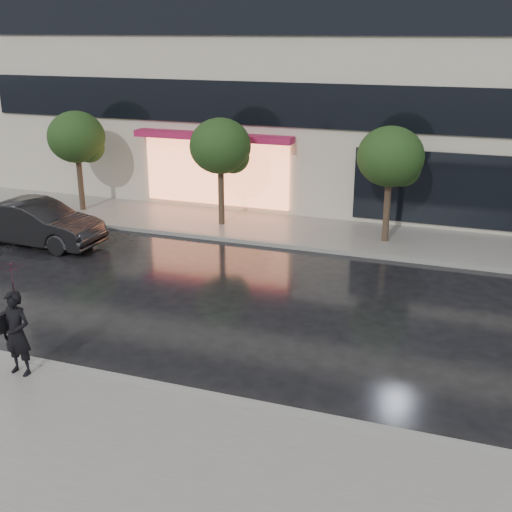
% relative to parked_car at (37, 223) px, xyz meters
% --- Properties ---
extents(ground, '(120.00, 120.00, 0.00)m').
position_rel_parked_car_xyz_m(ground, '(8.06, -6.00, -0.76)').
color(ground, black).
rests_on(ground, ground).
extents(sidewalk_near, '(60.00, 4.50, 0.12)m').
position_rel_parked_car_xyz_m(sidewalk_near, '(8.06, -9.25, -0.70)').
color(sidewalk_near, slate).
rests_on(sidewalk_near, ground).
extents(sidewalk_far, '(60.00, 3.50, 0.12)m').
position_rel_parked_car_xyz_m(sidewalk_far, '(8.06, 4.25, -0.70)').
color(sidewalk_far, slate).
rests_on(sidewalk_far, ground).
extents(curb_near, '(60.00, 0.25, 0.14)m').
position_rel_parked_car_xyz_m(curb_near, '(8.06, -7.00, -0.69)').
color(curb_near, gray).
rests_on(curb_near, ground).
extents(curb_far, '(60.00, 0.25, 0.14)m').
position_rel_parked_car_xyz_m(curb_far, '(8.06, 2.50, -0.69)').
color(curb_far, gray).
rests_on(curb_far, ground).
extents(tree_far_west, '(2.20, 2.20, 3.99)m').
position_rel_parked_car_xyz_m(tree_far_west, '(-0.88, 4.03, 2.16)').
color(tree_far_west, '#33261C').
rests_on(tree_far_west, ground).
extents(tree_mid_west, '(2.20, 2.20, 3.99)m').
position_rel_parked_car_xyz_m(tree_mid_west, '(5.12, 4.03, 2.16)').
color(tree_mid_west, '#33261C').
rests_on(tree_mid_west, ground).
extents(tree_mid_east, '(2.20, 2.20, 3.99)m').
position_rel_parked_car_xyz_m(tree_mid_east, '(11.12, 4.03, 2.16)').
color(tree_mid_east, '#33261C').
rests_on(tree_mid_east, ground).
extents(parked_car, '(4.67, 1.75, 1.52)m').
position_rel_parked_car_xyz_m(parked_car, '(0.00, 0.00, 0.00)').
color(parked_car, black).
rests_on(parked_car, ground).
extents(pedestrian_with_umbrella, '(0.96, 0.97, 2.48)m').
position_rel_parked_car_xyz_m(pedestrian_with_umbrella, '(5.32, -7.50, 0.92)').
color(pedestrian_with_umbrella, black).
rests_on(pedestrian_with_umbrella, sidewalk_near).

